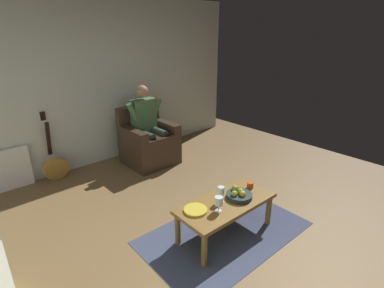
% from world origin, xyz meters
% --- Properties ---
extents(ground_plane, '(6.93, 6.93, 0.00)m').
position_xyz_m(ground_plane, '(0.00, 0.00, 0.00)').
color(ground_plane, brown).
extents(wall_back, '(5.95, 0.06, 2.61)m').
position_xyz_m(wall_back, '(0.00, -2.92, 1.30)').
color(wall_back, silver).
rests_on(wall_back, ground).
extents(rug, '(1.83, 1.16, 0.01)m').
position_xyz_m(rug, '(-0.27, -0.19, 0.00)').
color(rug, '#3C445C').
rests_on(rug, ground).
extents(armchair, '(0.77, 0.73, 0.93)m').
position_xyz_m(armchair, '(-0.73, -2.30, 0.34)').
color(armchair, '#38281D').
rests_on(armchair, ground).
extents(person_seated, '(0.66, 0.57, 1.28)m').
position_xyz_m(person_seated, '(-0.73, -2.28, 0.69)').
color(person_seated, '#466C42').
rests_on(person_seated, ground).
extents(coffee_table, '(1.11, 0.54, 0.40)m').
position_xyz_m(coffee_table, '(-0.27, -0.19, 0.34)').
color(coffee_table, brown).
rests_on(coffee_table, ground).
extents(guitar, '(0.36, 0.30, 1.01)m').
position_xyz_m(guitar, '(0.65, -2.72, 0.22)').
color(guitar, '#AC7A36').
rests_on(guitar, ground).
extents(radiator, '(0.69, 0.06, 0.59)m').
position_xyz_m(radiator, '(1.28, -2.85, 0.29)').
color(radiator, white).
rests_on(radiator, ground).
extents(wine_glass_near, '(0.08, 0.08, 0.16)m').
position_xyz_m(wine_glass_near, '(-0.08, -0.13, 0.51)').
color(wine_glass_near, silver).
rests_on(wine_glass_near, coffee_table).
extents(wine_glass_far, '(0.07, 0.07, 0.18)m').
position_xyz_m(wine_glass_far, '(-0.22, -0.23, 0.52)').
color(wine_glass_far, silver).
rests_on(wine_glass_far, coffee_table).
extents(fruit_bowl, '(0.28, 0.28, 0.11)m').
position_xyz_m(fruit_bowl, '(-0.42, -0.15, 0.44)').
color(fruit_bowl, '#1E2B2C').
rests_on(fruit_bowl, coffee_table).
extents(decorative_dish, '(0.24, 0.24, 0.02)m').
position_xyz_m(decorative_dish, '(0.09, -0.28, 0.41)').
color(decorative_dish, gold).
rests_on(decorative_dish, coffee_table).
extents(candle_jar, '(0.07, 0.07, 0.07)m').
position_xyz_m(candle_jar, '(-0.68, -0.20, 0.44)').
color(candle_jar, '#BA4B1E').
rests_on(candle_jar, coffee_table).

